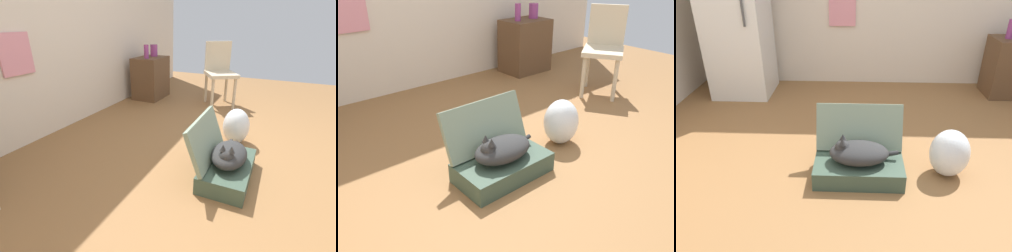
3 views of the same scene
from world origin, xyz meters
The scene contains 10 objects.
ground_plane centered at (0.00, 0.00, 0.00)m, with size 7.68×7.68×0.00m, color olive.
wall_back centered at (0.00, 2.26, 1.30)m, with size 6.40×0.15×2.60m.
suitcase_base centered at (-0.33, 0.13, 0.07)m, with size 0.67×0.37×0.15m, color #384C3D.
suitcase_lid centered at (-0.33, 0.33, 0.32)m, with size 0.67×0.37×0.04m, color gray.
cat centered at (-0.34, 0.13, 0.22)m, with size 0.52×0.28×0.22m.
plastic_bag_white centered at (0.36, 0.20, 0.19)m, with size 0.30×0.28×0.38m, color silver.
side_table centered at (1.49, 1.85, 0.34)m, with size 0.59×0.43×0.68m, color brown.
vase_tall centered at (1.34, 1.84, 0.78)m, with size 0.07×0.07×0.21m, color #8C387A.
vase_short centered at (1.64, 1.86, 0.77)m, with size 0.12×0.12×0.19m, color #8C387A.
chair centered at (1.61, 0.72, 0.52)m, with size 0.62×0.60×0.94m.
Camera 1 is at (-2.10, -0.15, 1.22)m, focal length 25.96 mm.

